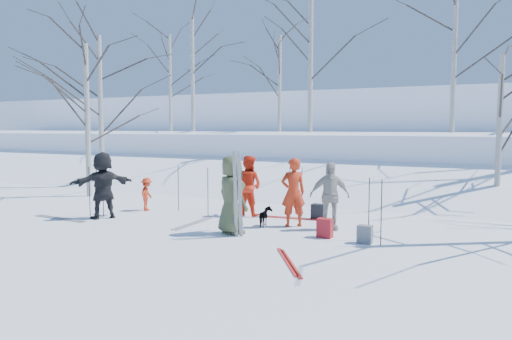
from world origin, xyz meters
The scene contains 37 objects.
ground centered at (0.00, 0.00, 0.00)m, with size 120.00×120.00×0.00m, color white.
snow_ramp centered at (0.00, 7.00, 0.15)m, with size 70.00×9.50×1.40m, color white.
snow_plateau centered at (0.00, 17.00, 1.00)m, with size 70.00×18.00×2.20m, color white.
far_hill centered at (0.00, 38.00, 2.00)m, with size 90.00×30.00×6.00m, color white.
skier_olive_center centered at (0.32, -0.29, 0.89)m, with size 0.87×0.56×1.77m, color #3F472B.
skier_red_north centered at (1.22, 1.12, 0.83)m, with size 0.61×0.40×1.67m, color red.
skier_redor_behind centered at (-0.47, 1.95, 0.82)m, with size 0.80×0.62×1.64m, color red.
skier_red_seated centered at (-3.46, 1.29, 0.48)m, with size 0.62×0.36×0.96m, color red.
skier_cream_east centered at (2.13, 1.16, 0.80)m, with size 0.94×0.39×1.60m, color beige.
skier_grey_west centered at (-3.68, -0.21, 0.88)m, with size 1.64×0.52×1.77m, color black.
dog centered at (0.63, 0.79, 0.24)m, with size 0.26×0.56×0.47m, color black.
upright_ski_left centered at (0.56, -0.55, 0.95)m, with size 0.07×0.02×1.90m, color silver.
upright_ski_right centered at (0.68, -0.54, 0.95)m, with size 0.07×0.02×1.90m, color silver.
ski_pair_a centered at (-1.13, 0.32, 0.01)m, with size 0.34×1.91×0.02m, color silver, non-canonical shape.
ski_pair_b centered at (-4.62, -0.82, 0.01)m, with size 1.91×0.32×0.02m, color silver, non-canonical shape.
ski_pair_c centered at (2.45, -1.92, 0.01)m, with size 1.23×1.69×0.02m, color red, non-canonical shape.
ski_pair_d centered at (0.93, 2.09, 0.01)m, with size 1.91×0.38×0.02m, color red, non-canonical shape.
ski_pole_a centered at (3.24, 0.51, 0.67)m, with size 0.02×0.02×1.34m, color black.
ski_pole_b centered at (0.87, 2.51, 0.67)m, with size 0.02×0.02×1.34m, color black.
ski_pole_c centered at (-1.27, 1.16, 0.67)m, with size 0.02×0.02×1.34m, color black.
ski_pole_d centered at (0.64, 2.23, 0.67)m, with size 0.02×0.02×1.34m, color black.
ski_pole_e centered at (-2.65, 1.72, 0.67)m, with size 0.02×0.02×1.34m, color black.
ski_pole_f centered at (-3.84, -0.26, 0.67)m, with size 0.02×0.02×1.34m, color black.
ski_pole_g centered at (-4.24, -0.13, 0.67)m, with size 0.02×0.02×1.34m, color black.
ski_pole_h centered at (3.59, 0.14, 0.67)m, with size 0.02×0.02×1.34m, color black.
ski_pole_i centered at (-3.85, -0.03, 0.67)m, with size 0.02×0.02×1.34m, color black.
backpack_red centered at (2.33, 0.30, 0.21)m, with size 0.32×0.22×0.42m, color maroon.
backpack_grey centered at (3.25, 0.16, 0.19)m, with size 0.30×0.20×0.38m, color #5C5E64.
backpack_dark centered at (1.42, 2.31, 0.20)m, with size 0.34×0.24×0.40m, color black.
birch_plateau_b centered at (3.73, 10.54, 5.12)m, with size 4.69×4.69×5.85m, color silver, non-canonical shape.
birch_plateau_d centered at (-1.96, 10.24, 5.36)m, with size 5.02×5.02×6.32m, color silver, non-canonical shape.
birch_plateau_e centered at (-4.51, 12.60, 4.55)m, with size 3.89×3.89×4.69m, color silver, non-canonical shape.
birch_plateau_f centered at (-12.25, 13.98, 5.01)m, with size 4.53×4.53×5.62m, color silver, non-canonical shape.
birch_plateau_h centered at (-8.89, 11.45, 5.15)m, with size 4.74×4.74×5.91m, color silver, non-canonical shape.
birch_edge_a centered at (-7.27, 2.75, 2.63)m, with size 4.29×4.29×5.27m, color silver, non-canonical shape.
birch_edge_d centered at (-8.95, 5.08, 3.03)m, with size 4.84×4.84×6.06m, color silver, non-canonical shape.
birch_edge_e centered at (5.50, 6.38, 2.25)m, with size 3.75×3.75×4.50m, color silver, non-canonical shape.
Camera 1 is at (5.98, -9.90, 2.40)m, focal length 35.00 mm.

